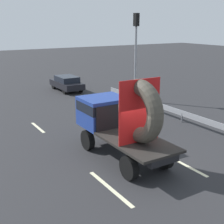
% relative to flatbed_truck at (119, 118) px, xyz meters
% --- Properties ---
extents(ground_plane, '(120.00, 120.00, 0.00)m').
position_rel_flatbed_truck_xyz_m(ground_plane, '(0.38, -1.30, -1.73)').
color(ground_plane, '#28282B').
extents(flatbed_truck, '(2.02, 5.31, 3.66)m').
position_rel_flatbed_truck_xyz_m(flatbed_truck, '(0.00, 0.00, 0.00)').
color(flatbed_truck, black).
rests_on(flatbed_truck, ground_plane).
extents(distant_sedan, '(1.67, 3.90, 1.27)m').
position_rel_flatbed_truck_xyz_m(distant_sedan, '(3.63, 13.91, -1.05)').
color(distant_sedan, black).
rests_on(distant_sedan, ground_plane).
extents(traffic_light, '(0.42, 0.36, 6.35)m').
position_rel_flatbed_truck_xyz_m(traffic_light, '(6.56, 7.89, 2.37)').
color(traffic_light, gray).
rests_on(traffic_light, ground_plane).
extents(guardrail, '(0.10, 12.88, 0.71)m').
position_rel_flatbed_truck_xyz_m(guardrail, '(5.80, 3.66, -1.20)').
color(guardrail, gray).
rests_on(guardrail, ground_plane).
extents(lane_dash_left_near, '(0.16, 2.87, 0.01)m').
position_rel_flatbed_truck_xyz_m(lane_dash_left_near, '(-1.81, -2.27, -1.73)').
color(lane_dash_left_near, beige).
rests_on(lane_dash_left_near, ground_plane).
extents(lane_dash_left_far, '(0.16, 2.02, 0.01)m').
position_rel_flatbed_truck_xyz_m(lane_dash_left_far, '(-1.81, 5.57, -1.73)').
color(lane_dash_left_far, beige).
rests_on(lane_dash_left_far, ground_plane).
extents(lane_dash_right_near, '(0.16, 2.17, 0.01)m').
position_rel_flatbed_truck_xyz_m(lane_dash_right_near, '(1.81, -2.44, -1.73)').
color(lane_dash_right_near, beige).
rests_on(lane_dash_right_near, ground_plane).
extents(lane_dash_right_far, '(0.16, 2.70, 0.01)m').
position_rel_flatbed_truck_xyz_m(lane_dash_right_far, '(1.81, 5.58, -1.73)').
color(lane_dash_right_far, beige).
rests_on(lane_dash_right_far, ground_plane).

